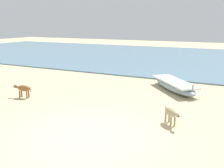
% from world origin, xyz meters
% --- Properties ---
extents(ground, '(80.00, 80.00, 0.00)m').
position_xyz_m(ground, '(0.00, 0.00, 0.00)').
color(ground, '#CCB789').
extents(sea_water, '(60.00, 20.00, 0.08)m').
position_xyz_m(sea_water, '(0.00, 18.33, 0.04)').
color(sea_water, slate).
rests_on(sea_water, ground).
extents(fishing_boat_3, '(3.08, 3.41, 0.68)m').
position_xyz_m(fishing_boat_3, '(1.26, 6.35, 0.27)').
color(fishing_boat_3, '#8CA5B7').
rests_on(fishing_boat_3, ground).
extents(calf_near_brown, '(0.90, 0.36, 0.58)m').
position_xyz_m(calf_near_brown, '(-4.58, 2.12, 0.42)').
color(calf_near_brown, brown).
rests_on(calf_near_brown, ground).
extents(calf_far_dun, '(0.70, 0.75, 0.57)m').
position_xyz_m(calf_far_dun, '(2.10, 1.91, 0.41)').
color(calf_far_dun, tan).
rests_on(calf_far_dun, ground).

